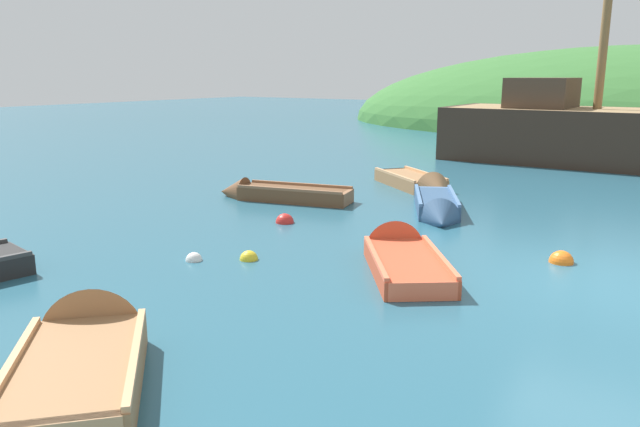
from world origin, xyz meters
name	(u,v)px	position (x,y,z in m)	size (l,w,h in m)	color
ground_plane	(597,281)	(0.00, 0.00, 0.00)	(120.00, 120.00, 0.00)	#285B70
rowboat_near_dock	(401,260)	(-2.97, -0.97, 0.09)	(2.69, 3.07, 1.07)	#C64C2D
rowboat_outer_right	(278,195)	(-8.17, 2.25, 0.12)	(3.74, 1.70, 0.86)	brown
rowboat_outer_left	(84,361)	(-4.12, -6.42, 0.13)	(2.98, 2.91, 1.20)	#9E7047
rowboat_portside	(418,185)	(-5.76, 5.68, 0.12)	(3.26, 2.82, 1.03)	#9E7047
rowboat_far	(437,209)	(-4.04, 3.03, 0.11)	(2.30, 3.29, 0.88)	#335175
buoy_white	(194,260)	(-6.12, -2.79, 0.00)	(0.29, 0.29, 0.29)	white
buoy_yellow	(249,260)	(-5.35, -2.21, 0.00)	(0.33, 0.33, 0.33)	yellow
buoy_orange	(561,262)	(-0.71, 0.72, 0.00)	(0.42, 0.42, 0.42)	orange
buoy_red	(285,223)	(-6.50, 0.35, 0.00)	(0.41, 0.41, 0.41)	red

